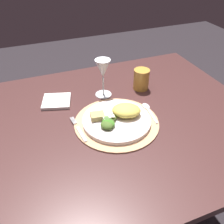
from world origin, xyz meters
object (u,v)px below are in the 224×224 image
(napkin, at_px, (57,101))
(amber_tumbler, at_px, (141,79))
(fork, at_px, (79,130))
(dining_table, at_px, (122,138))
(spoon, at_px, (148,109))
(dinner_plate, at_px, (117,120))
(wine_glass, at_px, (103,70))

(napkin, relative_size, amber_tumbler, 1.22)
(fork, xyz_separation_m, napkin, (-0.04, 0.23, -0.00))
(dining_table, relative_size, spoon, 7.89)
(napkin, distance_m, amber_tumbler, 0.41)
(napkin, height_order, amber_tumbler, amber_tumbler)
(dinner_plate, relative_size, fork, 1.73)
(dining_table, xyz_separation_m, fork, (-0.19, -0.03, 0.13))
(amber_tumbler, bearing_deg, dining_table, -134.09)
(fork, xyz_separation_m, wine_glass, (0.17, 0.21, 0.12))
(dining_table, xyz_separation_m, wine_glass, (-0.02, 0.18, 0.24))
(dining_table, height_order, wine_glass, wine_glass)
(dining_table, distance_m, dinner_plate, 0.14)
(spoon, relative_size, amber_tumbler, 1.46)
(spoon, height_order, napkin, napkin)
(amber_tumbler, bearing_deg, spoon, -106.84)
(amber_tumbler, bearing_deg, wine_glass, 176.99)
(dining_table, relative_size, wine_glass, 6.45)
(dinner_plate, xyz_separation_m, napkin, (-0.19, 0.23, -0.01))
(dining_table, height_order, napkin, napkin)
(spoon, relative_size, wine_glass, 0.82)
(fork, bearing_deg, dinner_plate, -1.24)
(dinner_plate, relative_size, napkin, 2.25)
(fork, height_order, spoon, spoon)
(fork, bearing_deg, spoon, 4.64)
(dinner_plate, bearing_deg, wine_glass, 84.33)
(fork, distance_m, amber_tumbler, 0.42)
(fork, distance_m, napkin, 0.23)
(dining_table, xyz_separation_m, napkin, (-0.23, 0.20, 0.12))
(spoon, bearing_deg, wine_glass, 125.74)
(dining_table, relative_size, napkin, 9.45)
(fork, bearing_deg, dining_table, 7.80)
(dining_table, bearing_deg, napkin, 139.26)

